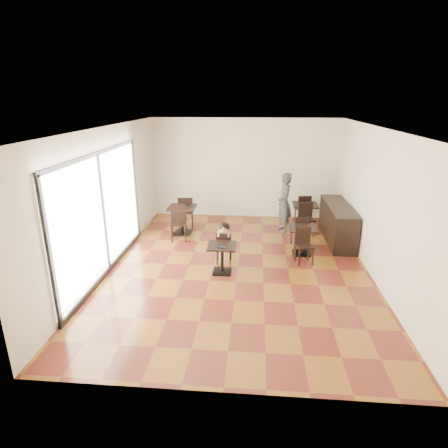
# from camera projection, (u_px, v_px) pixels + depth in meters

# --- Properties ---
(floor) EXTENTS (6.00, 8.00, 0.01)m
(floor) POSITION_uv_depth(u_px,v_px,m) (238.00, 266.00, 8.86)
(floor) COLOR brown
(floor) RESTS_ON ground
(ceiling) EXTENTS (6.00, 8.00, 0.01)m
(ceiling) POSITION_uv_depth(u_px,v_px,m) (240.00, 128.00, 7.83)
(ceiling) COLOR silver
(ceiling) RESTS_ON floor
(wall_back) EXTENTS (6.00, 0.01, 3.20)m
(wall_back) POSITION_uv_depth(u_px,v_px,m) (245.00, 169.00, 12.12)
(wall_back) COLOR white
(wall_back) RESTS_ON floor
(wall_front) EXTENTS (6.00, 0.01, 3.20)m
(wall_front) POSITION_uv_depth(u_px,v_px,m) (223.00, 288.00, 4.57)
(wall_front) COLOR white
(wall_front) RESTS_ON floor
(wall_left) EXTENTS (0.01, 8.00, 3.20)m
(wall_left) POSITION_uv_depth(u_px,v_px,m) (109.00, 198.00, 8.59)
(wall_left) COLOR white
(wall_left) RESTS_ON floor
(wall_right) EXTENTS (0.01, 8.00, 3.20)m
(wall_right) POSITION_uv_depth(u_px,v_px,m) (377.00, 204.00, 8.10)
(wall_right) COLOR white
(wall_right) RESTS_ON floor
(storefront_window) EXTENTS (0.04, 4.50, 2.60)m
(storefront_window) POSITION_uv_depth(u_px,v_px,m) (102.00, 213.00, 8.18)
(storefront_window) COLOR white
(storefront_window) RESTS_ON floor
(child_table) EXTENTS (0.63, 0.63, 0.67)m
(child_table) POSITION_uv_depth(u_px,v_px,m) (222.00, 259.00, 8.46)
(child_table) COLOR black
(child_table) RESTS_ON floor
(child_chair) EXTENTS (0.36, 0.36, 0.81)m
(child_chair) POSITION_uv_depth(u_px,v_px,m) (224.00, 247.00, 8.96)
(child_chair) COLOR black
(child_chair) RESTS_ON floor
(child) EXTENTS (0.36, 0.51, 1.02)m
(child) POSITION_uv_depth(u_px,v_px,m) (224.00, 243.00, 8.92)
(child) COLOR gray
(child) RESTS_ON child_chair
(plate) EXTENTS (0.23, 0.23, 0.01)m
(plate) POSITION_uv_depth(u_px,v_px,m) (222.00, 247.00, 8.26)
(plate) COLOR black
(plate) RESTS_ON child_table
(pizza_slice) EXTENTS (0.24, 0.18, 0.05)m
(pizza_slice) POSITION_uv_depth(u_px,v_px,m) (223.00, 231.00, 8.62)
(pizza_slice) COLOR tan
(pizza_slice) RESTS_ON child
(adult_patron) EXTENTS (0.52, 0.70, 1.76)m
(adult_patron) POSITION_uv_depth(u_px,v_px,m) (284.00, 203.00, 10.92)
(adult_patron) COLOR #3C3D41
(adult_patron) RESTS_ON floor
(cafe_table_mid) EXTENTS (0.81, 0.81, 0.72)m
(cafe_table_mid) POSITION_uv_depth(u_px,v_px,m) (302.00, 241.00, 9.46)
(cafe_table_mid) COLOR black
(cafe_table_mid) RESTS_ON floor
(cafe_table_left) EXTENTS (0.88, 0.88, 0.82)m
(cafe_table_left) POSITION_uv_depth(u_px,v_px,m) (182.00, 220.00, 10.89)
(cafe_table_left) COLOR black
(cafe_table_left) RESTS_ON floor
(cafe_table_back) EXTENTS (0.84, 0.84, 0.77)m
(cafe_table_back) POSITION_uv_depth(u_px,v_px,m) (304.00, 216.00, 11.31)
(cafe_table_back) COLOR black
(cafe_table_back) RESTS_ON floor
(chair_mid_a) EXTENTS (0.46, 0.46, 0.87)m
(chair_mid_a) POSITION_uv_depth(u_px,v_px,m) (300.00, 231.00, 9.95)
(chair_mid_a) COLOR black
(chair_mid_a) RESTS_ON floor
(chair_mid_b) EXTENTS (0.46, 0.46, 0.87)m
(chair_mid_b) POSITION_uv_depth(u_px,v_px,m) (304.00, 246.00, 8.91)
(chair_mid_b) COLOR black
(chair_mid_b) RESTS_ON floor
(chair_left_a) EXTENTS (0.50, 0.50, 0.98)m
(chair_left_a) POSITION_uv_depth(u_px,v_px,m) (186.00, 212.00, 11.39)
(chair_left_a) COLOR black
(chair_left_a) RESTS_ON floor
(chair_left_b) EXTENTS (0.50, 0.50, 0.98)m
(chair_left_b) POSITION_uv_depth(u_px,v_px,m) (179.00, 223.00, 10.35)
(chair_left_b) COLOR black
(chair_left_b) RESTS_ON floor
(chair_back_a) EXTENTS (0.48, 0.48, 0.92)m
(chair_back_a) POSITION_uv_depth(u_px,v_px,m) (302.00, 209.00, 11.81)
(chair_back_a) COLOR black
(chair_back_a) RESTS_ON floor
(chair_back_b) EXTENTS (0.48, 0.48, 0.92)m
(chair_back_b) POSITION_uv_depth(u_px,v_px,m) (307.00, 219.00, 10.77)
(chair_back_b) COLOR black
(chair_back_b) RESTS_ON floor
(service_counter) EXTENTS (0.60, 2.40, 1.00)m
(service_counter) POSITION_uv_depth(u_px,v_px,m) (337.00, 223.00, 10.37)
(service_counter) COLOR black
(service_counter) RESTS_ON floor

